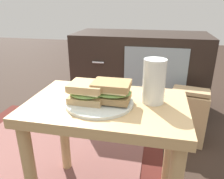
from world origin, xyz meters
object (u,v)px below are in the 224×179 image
at_px(sandwich_front, 87,92).
at_px(sandwich_back, 112,91).
at_px(beer_glass, 154,82).
at_px(tv_cabinet, 140,72).
at_px(paper_bag, 188,115).
at_px(plate, 100,102).

distance_m(sandwich_front, sandwich_back, 0.08).
bearing_deg(beer_glass, tv_cabinet, 97.82).
distance_m(sandwich_front, paper_bag, 0.79).
relative_size(sandwich_back, paper_bag, 0.41).
height_order(sandwich_front, sandwich_back, sandwich_back).
bearing_deg(beer_glass, sandwich_back, -160.17).
bearing_deg(sandwich_front, sandwich_back, 7.68).
bearing_deg(sandwich_front, paper_bag, 53.07).
bearing_deg(plate, sandwich_back, 7.68).
xyz_separation_m(sandwich_front, beer_glass, (0.22, 0.06, 0.03)).
xyz_separation_m(plate, paper_bag, (0.38, 0.56, -0.30)).
distance_m(tv_cabinet, paper_bag, 0.54).
height_order(plate, sandwich_back, sandwich_back).
distance_m(tv_cabinet, plate, 0.98).
distance_m(tv_cabinet, sandwich_back, 0.98).
relative_size(tv_cabinet, plate, 4.08).
bearing_deg(plate, tv_cabinet, 86.82).
height_order(plate, paper_bag, plate).
relative_size(plate, sandwich_front, 1.83).
relative_size(sandwich_front, sandwich_back, 0.94).
bearing_deg(paper_bag, sandwich_front, -126.93).
relative_size(sandwich_front, paper_bag, 0.38).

